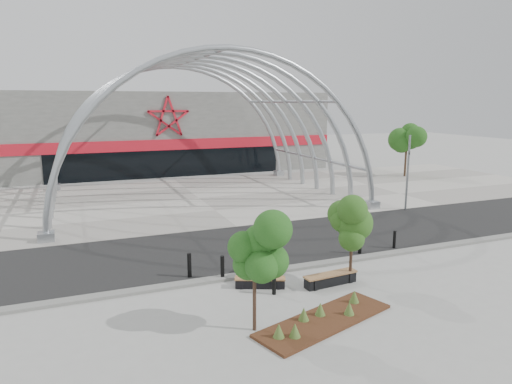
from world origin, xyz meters
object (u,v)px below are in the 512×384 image
Objects in this scene: signal_pole at (408,171)px; bench_1 at (330,279)px; bench_0 at (260,283)px; street_tree_1 at (352,221)px; street_tree_0 at (254,251)px; bollard_2 at (274,282)px.

bench_1 is (-11.26, -9.19, -2.36)m from signal_pole.
bench_0 is at bearing 163.84° from bench_1.
street_tree_0 is at bearing -156.13° from street_tree_1.
bollard_2 is (-3.28, 0.06, -2.06)m from street_tree_1.
signal_pole is 1.41× the size of street_tree_1.
bench_1 is at bearing 176.39° from street_tree_1.
bench_0 is (-13.92, -8.42, -2.39)m from signal_pole.
signal_pole is 16.61m from bollard_2.
bench_0 is at bearing 166.81° from street_tree_1.
street_tree_0 is at bearing -151.24° from bench_1.
signal_pole reaches higher than street_tree_1.
signal_pole is at bearing 36.70° from street_tree_0.
signal_pole is 5.28× the size of bollard_2.
street_tree_1 is at bearing -1.12° from bollard_2.
bench_0 is at bearing 108.27° from bollard_2.
bench_0 is 2.09× the size of bollard_2.
signal_pole reaches higher than bench_0.
bench_0 is at bearing -148.84° from signal_pole.
street_tree_0 is 5.42m from street_tree_1.
bench_1 is (-0.86, 0.05, -2.30)m from street_tree_1.
signal_pole is 2.53× the size of bench_0.
street_tree_1 is 4.31m from bench_0.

